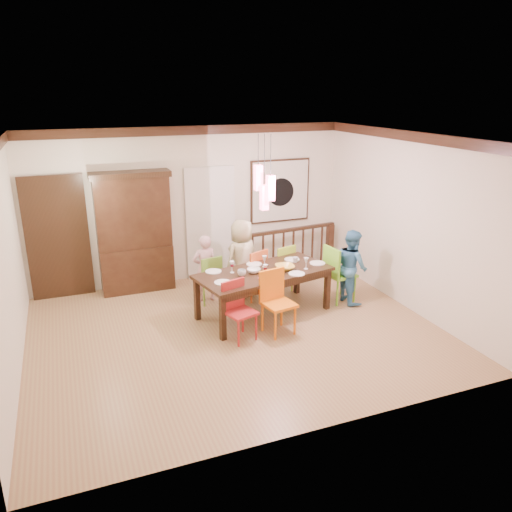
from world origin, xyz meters
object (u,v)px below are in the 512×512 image
object	(u,v)px
chair_far_left	(208,275)
person_end_right	(352,266)
chair_end_right	(341,270)
person_far_left	(205,268)
china_hutch	(134,232)
person_far_mid	(242,259)
dining_table	(264,276)
balustrade	(288,251)

from	to	relation	value
chair_far_left	person_end_right	world-z (taller)	person_end_right
chair_far_left	person_end_right	bearing A→B (deg)	147.93
chair_end_right	person_far_left	bearing A→B (deg)	62.30
china_hutch	person_far_mid	distance (m)	2.00
dining_table	person_end_right	world-z (taller)	person_end_right
person_far_mid	person_end_right	bearing A→B (deg)	131.66
china_hutch	person_end_right	xyz separation A→B (m)	(3.35, -1.90, -0.45)
chair_far_left	china_hutch	bearing A→B (deg)	-55.72
chair_far_left	person_far_left	size ratio (longest dim) A/B	0.72
person_far_mid	balustrade	bearing A→B (deg)	-171.33
chair_end_right	person_far_left	world-z (taller)	person_far_left
person_far_left	person_far_mid	xyz separation A→B (m)	(0.67, -0.04, 0.11)
china_hutch	person_far_mid	xyz separation A→B (m)	(1.69, -1.00, -0.39)
person_end_right	dining_table	bearing A→B (deg)	89.34
balustrade	dining_table	bearing A→B (deg)	-133.07
dining_table	china_hutch	size ratio (longest dim) A/B	1.07
person_far_mid	dining_table	bearing A→B (deg)	74.46
dining_table	balustrade	xyz separation A→B (m)	(1.13, 1.50, -0.17)
chair_end_right	china_hutch	bearing A→B (deg)	54.04
person_far_left	person_far_mid	world-z (taller)	person_far_mid
chair_far_left	person_end_right	distance (m)	2.48
person_far_left	person_end_right	size ratio (longest dim) A/B	0.92
person_far_left	person_far_mid	distance (m)	0.68
person_far_mid	person_end_right	size ratio (longest dim) A/B	1.09
person_far_left	person_end_right	xyz separation A→B (m)	(2.34, -0.94, 0.05)
chair_far_left	chair_end_right	distance (m)	2.29
chair_end_right	person_far_mid	distance (m)	1.72
person_far_left	person_far_mid	size ratio (longest dim) A/B	0.85
balustrade	person_far_left	size ratio (longest dim) A/B	1.78
balustrade	chair_end_right	bearing A→B (deg)	-83.88
dining_table	person_end_right	xyz separation A→B (m)	(1.60, -0.05, -0.03)
chair_far_left	balustrade	world-z (taller)	balustrade
chair_end_right	balustrade	xyz separation A→B (m)	(-0.31, 1.46, -0.07)
dining_table	chair_end_right	world-z (taller)	chair_end_right
china_hutch	person_far_mid	size ratio (longest dim) A/B	1.55
person_far_mid	chair_end_right	bearing A→B (deg)	131.97
balustrade	person_far_mid	distance (m)	1.38
person_end_right	chair_end_right	bearing A→B (deg)	59.99
chair_end_right	balustrade	bearing A→B (deg)	5.64
chair_far_left	person_end_right	size ratio (longest dim) A/B	0.66
chair_end_right	person_far_left	size ratio (longest dim) A/B	0.84
chair_end_right	china_hutch	distance (m)	3.71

